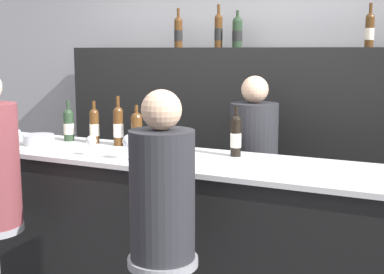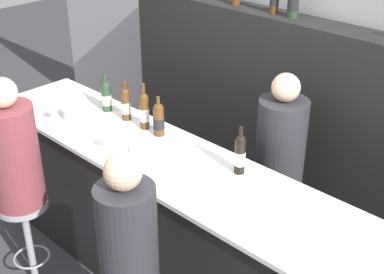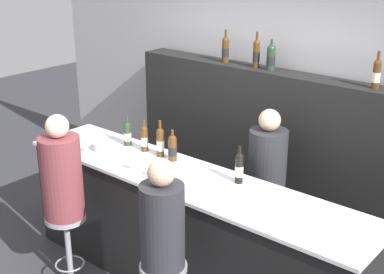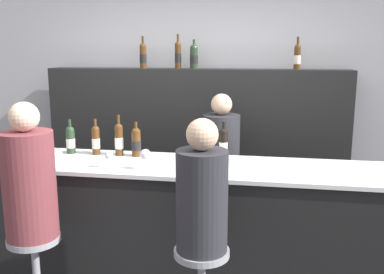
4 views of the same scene
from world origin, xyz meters
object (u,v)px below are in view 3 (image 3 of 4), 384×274
(wine_bottle_backbar_1, at_px, (256,53))
(wine_glass_0, at_px, (87,144))
(guest_seated_left, at_px, (61,174))
(wine_bottle_counter_3, at_px, (173,148))
(wine_glass_1, at_px, (134,161))
(bar_stool_left, at_px, (67,233))
(wine_bottle_counter_4, at_px, (239,168))
(wine_bottle_backbar_2, at_px, (271,57))
(wine_bottle_backbar_0, at_px, (225,49))
(wine_glass_2, at_px, (158,168))
(wine_bottle_counter_2, at_px, (160,142))
(bartender, at_px, (266,197))
(wine_bottle_counter_0, at_px, (127,133))
(guest_seated_right, at_px, (162,221))
(wine_bottle_counter_1, at_px, (144,138))
(metal_bowl, at_px, (104,146))
(wine_bottle_backbar_3, at_px, (377,74))

(wine_bottle_backbar_1, height_order, wine_glass_0, wine_bottle_backbar_1)
(guest_seated_left, bearing_deg, wine_bottle_counter_3, 61.90)
(wine_glass_0, height_order, wine_glass_1, wine_glass_0)
(bar_stool_left, bearing_deg, wine_bottle_counter_4, 36.16)
(wine_bottle_counter_4, xyz_separation_m, wine_bottle_backbar_2, (-0.41, 1.06, 0.65))
(wine_bottle_backbar_0, height_order, wine_glass_2, wine_bottle_backbar_0)
(wine_bottle_backbar_1, height_order, guest_seated_left, wine_bottle_backbar_1)
(guest_seated_left, bearing_deg, wine_bottle_backbar_1, 72.99)
(wine_bottle_counter_2, relative_size, wine_bottle_counter_4, 1.09)
(bartender, bearing_deg, wine_glass_1, -128.08)
(wine_bottle_counter_0, height_order, bar_stool_left, wine_bottle_counter_0)
(wine_bottle_counter_4, bearing_deg, guest_seated_right, -92.77)
(guest_seated_right, bearing_deg, bar_stool_left, 180.00)
(wine_bottle_counter_1, distance_m, wine_glass_0, 0.52)
(wine_bottle_counter_4, distance_m, bartender, 0.73)
(wine_glass_0, relative_size, guest_seated_right, 0.16)
(wine_bottle_counter_0, relative_size, wine_glass_0, 2.20)
(bartender, bearing_deg, wine_bottle_counter_4, -82.28)
(metal_bowl, height_order, bar_stool_left, metal_bowl)
(wine_bottle_counter_3, xyz_separation_m, wine_bottle_backbar_2, (0.29, 1.06, 0.66))
(wine_bottle_backbar_0, distance_m, metal_bowl, 1.54)
(wine_glass_2, relative_size, guest_seated_left, 0.17)
(wine_bottle_counter_1, relative_size, wine_glass_0, 2.27)
(wine_bottle_counter_0, xyz_separation_m, wine_bottle_counter_1, (0.22, -0.00, 0.01))
(guest_seated_left, bearing_deg, wine_glass_2, 36.24)
(wine_bottle_backbar_2, relative_size, bar_stool_left, 0.41)
(wine_glass_1, bearing_deg, wine_bottle_backbar_3, 45.90)
(wine_glass_1, bearing_deg, metal_bowl, 163.80)
(wine_glass_1, bearing_deg, wine_glass_2, -0.00)
(wine_bottle_counter_4, bearing_deg, guest_seated_left, -143.84)
(wine_bottle_backbar_2, distance_m, guest_seated_left, 2.18)
(wine_bottle_counter_2, relative_size, metal_bowl, 1.61)
(wine_bottle_counter_2, bearing_deg, bar_stool_left, -109.93)
(wine_glass_2, xyz_separation_m, bar_stool_left, (-0.64, -0.47, -0.62))
(wine_bottle_backbar_1, height_order, bartender, wine_bottle_backbar_1)
(wine_glass_0, height_order, guest_seated_right, guest_seated_right)
(wine_bottle_counter_0, distance_m, wine_bottle_counter_1, 0.22)
(wine_bottle_backbar_0, xyz_separation_m, wine_bottle_backbar_1, (0.37, -0.00, 0.01))
(wine_bottle_counter_2, relative_size, wine_glass_1, 2.64)
(bartender, bearing_deg, wine_glass_2, -115.95)
(wine_bottle_backbar_2, xyz_separation_m, wine_glass_2, (-0.11, -1.44, -0.67))
(bar_stool_left, bearing_deg, wine_bottle_backbar_1, 72.99)
(wine_bottle_counter_2, distance_m, wine_bottle_backbar_0, 1.25)
(wine_bottle_backbar_3, xyz_separation_m, guest_seated_left, (-1.76, -1.91, -0.75))
(wine_bottle_backbar_2, xyz_separation_m, guest_seated_right, (0.37, -1.91, -0.78))
(wine_bottle_counter_0, xyz_separation_m, wine_bottle_backbar_3, (1.87, 1.06, 0.67))
(wine_bottle_counter_3, xyz_separation_m, wine_bottle_backbar_1, (0.13, 1.06, 0.68))
(wine_bottle_counter_2, xyz_separation_m, guest_seated_left, (-0.31, -0.85, -0.10))
(wine_bottle_counter_0, relative_size, bartender, 0.19)
(wine_bottle_counter_2, bearing_deg, wine_glass_2, -49.05)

